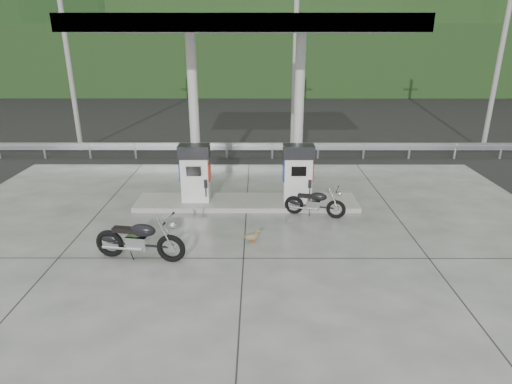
{
  "coord_description": "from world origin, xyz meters",
  "views": [
    {
      "loc": [
        0.32,
        -10.17,
        5.1
      ],
      "look_at": [
        0.3,
        1.0,
        1.0
      ],
      "focal_mm": 30.0,
      "sensor_mm": 36.0,
      "label": 1
    }
  ],
  "objects_px": {
    "gas_pump_right": "(298,173)",
    "gas_pump_left": "(195,173)",
    "duck": "(252,237)",
    "motorcycle_left": "(140,240)",
    "motorcycle_right": "(315,203)"
  },
  "relations": [
    {
      "from": "gas_pump_left",
      "to": "motorcycle_left",
      "type": "xyz_separation_m",
      "value": [
        -0.87,
        -3.52,
        -0.55
      ]
    },
    {
      "from": "gas_pump_left",
      "to": "duck",
      "type": "height_order",
      "value": "gas_pump_left"
    },
    {
      "from": "gas_pump_right",
      "to": "duck",
      "type": "height_order",
      "value": "gas_pump_right"
    },
    {
      "from": "gas_pump_left",
      "to": "motorcycle_left",
      "type": "height_order",
      "value": "gas_pump_left"
    },
    {
      "from": "gas_pump_left",
      "to": "gas_pump_right",
      "type": "relative_size",
      "value": 1.0
    },
    {
      "from": "gas_pump_left",
      "to": "duck",
      "type": "distance_m",
      "value": 3.33
    },
    {
      "from": "gas_pump_right",
      "to": "motorcycle_right",
      "type": "bearing_deg",
      "value": -63.18
    },
    {
      "from": "motorcycle_right",
      "to": "gas_pump_right",
      "type": "bearing_deg",
      "value": 132.79
    },
    {
      "from": "motorcycle_left",
      "to": "motorcycle_right",
      "type": "distance_m",
      "value": 5.23
    },
    {
      "from": "duck",
      "to": "motorcycle_left",
      "type": "bearing_deg",
      "value": -176.52
    },
    {
      "from": "gas_pump_right",
      "to": "motorcycle_left",
      "type": "relative_size",
      "value": 0.86
    },
    {
      "from": "gas_pump_right",
      "to": "duck",
      "type": "bearing_deg",
      "value": -117.82
    },
    {
      "from": "gas_pump_left",
      "to": "duck",
      "type": "bearing_deg",
      "value": -56.05
    },
    {
      "from": "gas_pump_right",
      "to": "gas_pump_left",
      "type": "bearing_deg",
      "value": 180.0
    },
    {
      "from": "motorcycle_right",
      "to": "duck",
      "type": "bearing_deg",
      "value": -120.23
    }
  ]
}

